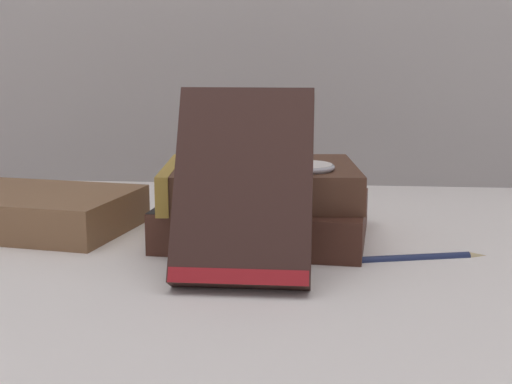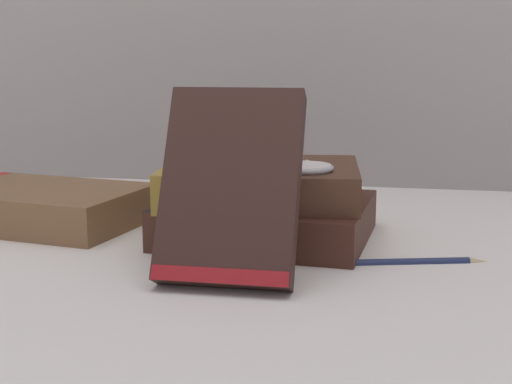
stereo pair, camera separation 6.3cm
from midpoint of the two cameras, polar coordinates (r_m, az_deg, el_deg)
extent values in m
plane|color=white|center=(0.72, -5.91, -3.85)|extent=(3.00, 3.00, 0.00)
cube|color=#422319|center=(0.72, -1.70, -2.21)|extent=(0.21, 0.19, 0.04)
cube|color=black|center=(0.74, -8.72, -1.90)|extent=(0.03, 0.17, 0.04)
cube|color=#4C2D1E|center=(0.71, -2.19, 0.75)|extent=(0.20, 0.17, 0.04)
cube|color=olive|center=(0.72, -9.23, 0.74)|extent=(0.03, 0.15, 0.04)
cube|color=brown|center=(0.80, -19.96, -1.40)|extent=(0.24, 0.18, 0.04)
cube|color=#331E19|center=(0.58, -4.13, 0.45)|extent=(0.11, 0.09, 0.16)
cube|color=maroon|center=(0.56, -4.62, -7.00)|extent=(0.11, 0.03, 0.02)
cylinder|color=silver|center=(0.67, 1.23, 2.00)|extent=(0.05, 0.05, 0.01)
torus|color=#B2B2B7|center=(0.67, 1.23, 2.00)|extent=(0.06, 0.06, 0.01)
sphere|color=#B2B2B7|center=(0.70, 1.40, 2.35)|extent=(0.01, 0.01, 0.01)
torus|color=#ADADB2|center=(0.86, -4.77, -1.20)|extent=(0.04, 0.04, 0.00)
torus|color=#ADADB2|center=(0.86, -1.33, -1.28)|extent=(0.04, 0.04, 0.00)
cylinder|color=#ADADB2|center=(0.86, -3.06, -1.24)|extent=(0.02, 0.00, 0.00)
cylinder|color=#1E284C|center=(0.65, 8.86, -5.03)|extent=(0.13, 0.04, 0.01)
cone|color=tan|center=(0.68, 14.82, -4.64)|extent=(0.02, 0.01, 0.01)
camera|label=1|loc=(0.03, -92.63, -0.50)|focal=50.00mm
camera|label=2|loc=(0.03, 87.37, 0.50)|focal=50.00mm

